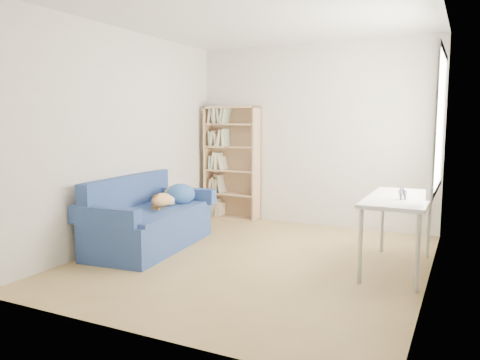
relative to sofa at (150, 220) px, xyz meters
name	(u,v)px	position (x,y,z in m)	size (l,w,h in m)	color
ground	(255,260)	(1.36, 0.05, -0.33)	(4.00, 4.00, 0.00)	#9F7D48
room_shell	(265,108)	(1.46, 0.08, 1.31)	(3.54, 4.04, 2.62)	silver
sofa	(150,220)	(0.00, 0.00, 0.00)	(0.99, 1.79, 0.85)	navy
bookshelf	(232,167)	(0.13, 1.90, 0.47)	(0.86, 0.27, 1.72)	tan
desk	(399,203)	(2.79, 0.39, 0.36)	(0.60, 1.31, 0.75)	white
pen_cup	(402,194)	(2.84, 0.23, 0.48)	(0.08, 0.08, 0.15)	white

